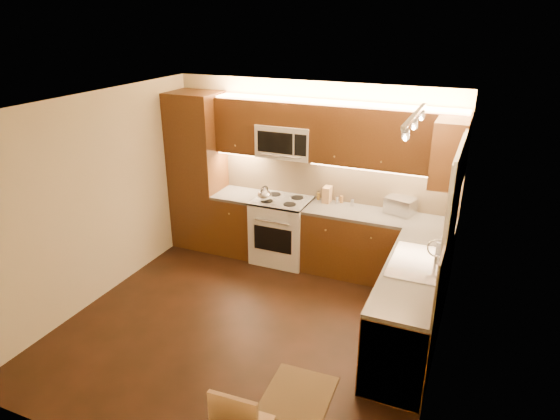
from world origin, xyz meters
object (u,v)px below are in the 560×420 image
at_px(knife_block, 327,194).
at_px(microwave, 286,141).
at_px(kettle, 264,193).
at_px(soap_bottle, 441,245).
at_px(stove, 282,230).
at_px(sink, 417,257).
at_px(toaster_oven, 400,205).

bearing_deg(knife_block, microwave, -174.51).
bearing_deg(kettle, soap_bottle, 1.41).
bearing_deg(stove, knife_block, 18.85).
relative_size(sink, kettle, 3.84).
bearing_deg(stove, sink, -29.36).
height_order(toaster_oven, soap_bottle, toaster_oven).
bearing_deg(knife_block, toaster_oven, -1.53).
relative_size(stove, sink, 1.07).
xyz_separation_m(knife_block, soap_bottle, (1.61, -1.01, -0.00)).
distance_m(sink, knife_block, 1.94).
distance_m(stove, microwave, 1.27).
distance_m(microwave, knife_block, 0.92).
xyz_separation_m(sink, soap_bottle, (0.20, 0.31, 0.03)).
xyz_separation_m(kettle, soap_bottle, (2.40, -0.66, -0.03)).
distance_m(microwave, soap_bottle, 2.50).
distance_m(stove, kettle, 0.62).
bearing_deg(kettle, toaster_oven, 27.61).
height_order(sink, toaster_oven, toaster_oven).
relative_size(stove, toaster_oven, 2.58).
distance_m(kettle, knife_block, 0.86).
xyz_separation_m(stove, sink, (2.00, -1.12, 0.52)).
bearing_deg(microwave, soap_bottle, -23.31).
xyz_separation_m(toaster_oven, knife_block, (-1.00, 0.01, 0.00)).
height_order(sink, knife_block, knife_block).
height_order(stove, soap_bottle, soap_bottle).
relative_size(sink, toaster_oven, 2.41).
distance_m(sink, soap_bottle, 0.37).
distance_m(microwave, sink, 2.48).
relative_size(knife_block, soap_bottle, 1.05).
relative_size(kettle, soap_bottle, 1.06).
distance_m(toaster_oven, knife_block, 1.00).
relative_size(kettle, knife_block, 1.01).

